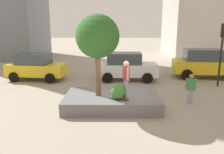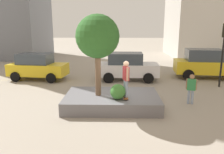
{
  "view_description": "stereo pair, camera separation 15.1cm",
  "coord_description": "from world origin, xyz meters",
  "px_view_note": "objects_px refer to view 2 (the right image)",
  "views": [
    {
      "loc": [
        -0.28,
        -10.92,
        3.99
      ],
      "look_at": [
        -0.4,
        -0.25,
        1.51
      ],
      "focal_mm": 36.2,
      "sensor_mm": 36.0,
      "label": 1
    },
    {
      "loc": [
        -0.13,
        -10.92,
        3.99
      ],
      "look_at": [
        -0.4,
        -0.25,
        1.51
      ],
      "focal_mm": 36.2,
      "sensor_mm": 36.0,
      "label": 2
    }
  ],
  "objects_px": {
    "plaza_tree": "(98,37)",
    "skateboarder": "(126,76)",
    "planter_ledge": "(112,101)",
    "traffic_light_corner": "(224,44)",
    "police_car": "(127,66)",
    "taxi_cab": "(206,63)",
    "skateboard": "(126,97)",
    "sedan_parked": "(37,66)",
    "passerby_with_bag": "(191,87)"
  },
  "relations": [
    {
      "from": "planter_ledge",
      "to": "traffic_light_corner",
      "type": "height_order",
      "value": "traffic_light_corner"
    },
    {
      "from": "plaza_tree",
      "to": "traffic_light_corner",
      "type": "xyz_separation_m",
      "value": [
        7.63,
        3.89,
        -0.63
      ]
    },
    {
      "from": "sedan_parked",
      "to": "passerby_with_bag",
      "type": "distance_m",
      "value": 10.91
    },
    {
      "from": "skateboarder",
      "to": "sedan_parked",
      "type": "relative_size",
      "value": 0.39
    },
    {
      "from": "skateboarder",
      "to": "police_car",
      "type": "height_order",
      "value": "skateboarder"
    },
    {
      "from": "traffic_light_corner",
      "to": "passerby_with_bag",
      "type": "xyz_separation_m",
      "value": [
        -2.94,
        -3.36,
        -1.89
      ]
    },
    {
      "from": "skateboard",
      "to": "taxi_cab",
      "type": "relative_size",
      "value": 0.16
    },
    {
      "from": "traffic_light_corner",
      "to": "passerby_with_bag",
      "type": "bearing_deg",
      "value": -131.16
    },
    {
      "from": "skateboard",
      "to": "police_car",
      "type": "distance_m",
      "value": 6.05
    },
    {
      "from": "passerby_with_bag",
      "to": "planter_ledge",
      "type": "bearing_deg",
      "value": -173.35
    },
    {
      "from": "police_car",
      "to": "traffic_light_corner",
      "type": "distance_m",
      "value": 6.46
    },
    {
      "from": "police_car",
      "to": "skateboarder",
      "type": "bearing_deg",
      "value": -93.11
    },
    {
      "from": "skateboarder",
      "to": "police_car",
      "type": "xyz_separation_m",
      "value": [
        0.33,
        6.03,
        -0.64
      ]
    },
    {
      "from": "police_car",
      "to": "plaza_tree",
      "type": "bearing_deg",
      "value": -106.5
    },
    {
      "from": "sedan_parked",
      "to": "passerby_with_bag",
      "type": "bearing_deg",
      "value": -27.69
    },
    {
      "from": "skateboard",
      "to": "passerby_with_bag",
      "type": "xyz_separation_m",
      "value": [
        3.36,
        0.98,
        0.24
      ]
    },
    {
      "from": "plaza_tree",
      "to": "skateboard",
      "type": "height_order",
      "value": "plaza_tree"
    },
    {
      "from": "planter_ledge",
      "to": "taxi_cab",
      "type": "relative_size",
      "value": 0.94
    },
    {
      "from": "planter_ledge",
      "to": "sedan_parked",
      "type": "relative_size",
      "value": 1.05
    },
    {
      "from": "taxi_cab",
      "to": "sedan_parked",
      "type": "bearing_deg",
      "value": -176.15
    },
    {
      "from": "plaza_tree",
      "to": "skateboarder",
      "type": "bearing_deg",
      "value": -18.76
    },
    {
      "from": "skateboard",
      "to": "sedan_parked",
      "type": "relative_size",
      "value": 0.18
    },
    {
      "from": "police_car",
      "to": "planter_ledge",
      "type": "bearing_deg",
      "value": -100.07
    },
    {
      "from": "plaza_tree",
      "to": "skateboarder",
      "type": "height_order",
      "value": "plaza_tree"
    },
    {
      "from": "skateboard",
      "to": "passerby_with_bag",
      "type": "bearing_deg",
      "value": 16.17
    },
    {
      "from": "planter_ledge",
      "to": "taxi_cab",
      "type": "bearing_deg",
      "value": 42.47
    },
    {
      "from": "planter_ledge",
      "to": "traffic_light_corner",
      "type": "bearing_deg",
      "value": 28.84
    },
    {
      "from": "sedan_parked",
      "to": "traffic_light_corner",
      "type": "bearing_deg",
      "value": -7.71
    },
    {
      "from": "plaza_tree",
      "to": "passerby_with_bag",
      "type": "distance_m",
      "value": 5.35
    },
    {
      "from": "planter_ledge",
      "to": "plaza_tree",
      "type": "height_order",
      "value": "plaza_tree"
    },
    {
      "from": "plaza_tree",
      "to": "taxi_cab",
      "type": "bearing_deg",
      "value": 40.1
    },
    {
      "from": "plaza_tree",
      "to": "traffic_light_corner",
      "type": "bearing_deg",
      "value": 27.0
    },
    {
      "from": "plaza_tree",
      "to": "taxi_cab",
      "type": "relative_size",
      "value": 0.79
    },
    {
      "from": "plaza_tree",
      "to": "sedan_parked",
      "type": "distance_m",
      "value": 7.87
    },
    {
      "from": "skateboarder",
      "to": "taxi_cab",
      "type": "relative_size",
      "value": 0.35
    },
    {
      "from": "skateboarder",
      "to": "planter_ledge",
      "type": "bearing_deg",
      "value": 142.21
    },
    {
      "from": "skateboard",
      "to": "skateboarder",
      "type": "height_order",
      "value": "skateboarder"
    },
    {
      "from": "taxi_cab",
      "to": "traffic_light_corner",
      "type": "bearing_deg",
      "value": -90.48
    },
    {
      "from": "plaza_tree",
      "to": "planter_ledge",
      "type": "bearing_deg",
      "value": 4.81
    },
    {
      "from": "planter_ledge",
      "to": "plaza_tree",
      "type": "relative_size",
      "value": 1.18
    },
    {
      "from": "planter_ledge",
      "to": "taxi_cab",
      "type": "xyz_separation_m",
      "value": [
        6.98,
        6.39,
        0.81
      ]
    },
    {
      "from": "traffic_light_corner",
      "to": "plaza_tree",
      "type": "bearing_deg",
      "value": -153.0
    },
    {
      "from": "traffic_light_corner",
      "to": "passerby_with_bag",
      "type": "height_order",
      "value": "traffic_light_corner"
    },
    {
      "from": "planter_ledge",
      "to": "plaza_tree",
      "type": "bearing_deg",
      "value": -175.19
    },
    {
      "from": "planter_ledge",
      "to": "skateboard",
      "type": "distance_m",
      "value": 0.9
    },
    {
      "from": "planter_ledge",
      "to": "passerby_with_bag",
      "type": "xyz_separation_m",
      "value": [
        4.02,
        0.47,
        0.6
      ]
    },
    {
      "from": "skateboarder",
      "to": "sedan_parked",
      "type": "height_order",
      "value": "skateboarder"
    },
    {
      "from": "sedan_parked",
      "to": "police_car",
      "type": "xyz_separation_m",
      "value": [
        6.62,
        -0.01,
        0.03
      ]
    },
    {
      "from": "plaza_tree",
      "to": "police_car",
      "type": "distance_m",
      "value": 6.3
    },
    {
      "from": "skateboarder",
      "to": "passerby_with_bag",
      "type": "xyz_separation_m",
      "value": [
        3.36,
        0.98,
        -0.76
      ]
    }
  ]
}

